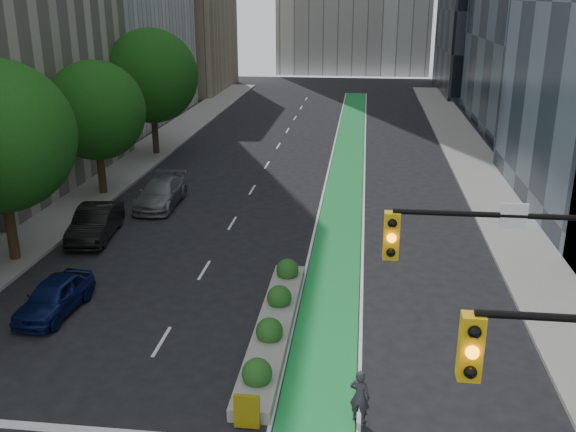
% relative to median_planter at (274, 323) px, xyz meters
% --- Properties ---
extents(sidewalk_left, '(3.60, 90.00, 0.15)m').
position_rel_median_planter_xyz_m(sidewalk_left, '(-13.00, 17.96, -0.30)').
color(sidewalk_left, gray).
rests_on(sidewalk_left, ground).
extents(sidewalk_right, '(3.60, 90.00, 0.15)m').
position_rel_median_planter_xyz_m(sidewalk_right, '(10.60, 17.96, -0.30)').
color(sidewalk_right, gray).
rests_on(sidewalk_right, ground).
extents(bike_lane_paint, '(2.20, 70.00, 0.01)m').
position_rel_median_planter_xyz_m(bike_lane_paint, '(1.80, 22.96, -0.37)').
color(bike_lane_paint, '#1A903C').
rests_on(bike_lane_paint, ground).
extents(tree_midfar, '(5.60, 5.60, 7.76)m').
position_rel_median_planter_xyz_m(tree_midfar, '(-12.20, 14.96, 4.57)').
color(tree_midfar, black).
rests_on(tree_midfar, ground).
extents(tree_far, '(6.60, 6.60, 9.00)m').
position_rel_median_planter_xyz_m(tree_far, '(-12.20, 24.96, 5.32)').
color(tree_far, black).
rests_on(tree_far, ground).
extents(signal_right, '(5.82, 0.51, 7.20)m').
position_rel_median_planter_xyz_m(signal_right, '(7.47, -6.57, 4.43)').
color(signal_right, black).
rests_on(signal_right, ground).
extents(median_planter, '(1.20, 10.26, 1.10)m').
position_rel_median_planter_xyz_m(median_planter, '(0.00, 0.00, 0.00)').
color(median_planter, gray).
rests_on(median_planter, ground).
extents(cyclist, '(0.67, 0.56, 1.59)m').
position_rel_median_planter_xyz_m(cyclist, '(3.00, -4.54, 0.42)').
color(cyclist, '#34313B').
rests_on(cyclist, ground).
extents(parked_car_left_near, '(1.86, 4.02, 1.33)m').
position_rel_median_planter_xyz_m(parked_car_left_near, '(-8.20, 0.54, 0.29)').
color(parked_car_left_near, '#0B1444').
rests_on(parked_car_left_near, ground).
extents(parked_car_left_mid, '(2.19, 4.90, 1.56)m').
position_rel_median_planter_xyz_m(parked_car_left_mid, '(-9.79, 8.13, 0.41)').
color(parked_car_left_mid, black).
rests_on(parked_car_left_mid, ground).
extents(parked_car_left_far, '(2.17, 5.11, 1.47)m').
position_rel_median_planter_xyz_m(parked_car_left_far, '(-8.20, 13.35, 0.36)').
color(parked_car_left_far, slate).
rests_on(parked_car_left_far, ground).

